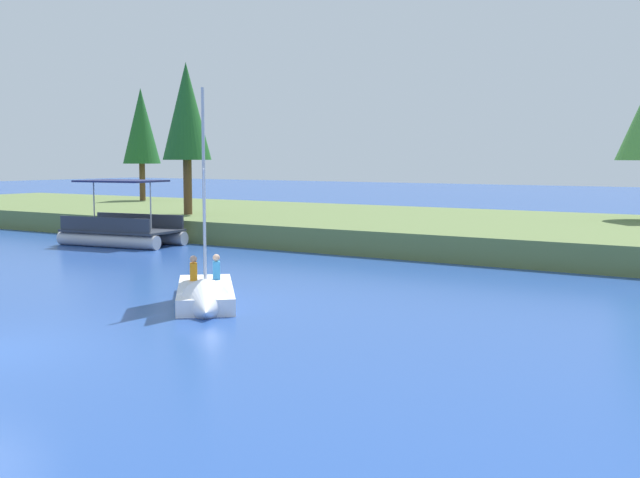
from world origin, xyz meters
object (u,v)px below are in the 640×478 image
Objects in this scene: shoreline_tree_left at (141,127)px; sailboat at (205,291)px; pontoon_boat at (122,229)px; shoreline_tree_midleft at (186,112)px.

shoreline_tree_left is 34.23m from sailboat.
sailboat is at bearing -41.91° from shoreline_tree_left.
shoreline_tree_left is 1.34× the size of pontoon_boat.
shoreline_tree_midleft is 20.67m from sailboat.
shoreline_tree_midleft is at bearing -177.75° from sailboat.
pontoon_boat is at bearing -167.00° from sailboat.
shoreline_tree_midleft is 7.52m from pontoon_boat.
shoreline_tree_left reaches higher than sailboat.
shoreline_tree_midleft is at bearing 91.96° from pontoon_boat.
pontoon_boat is at bearing -79.97° from shoreline_tree_midleft.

